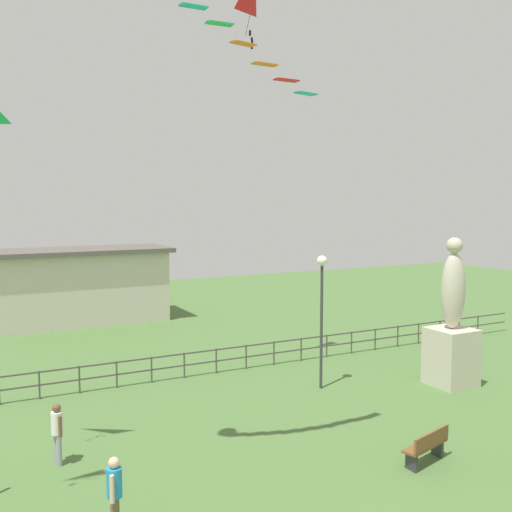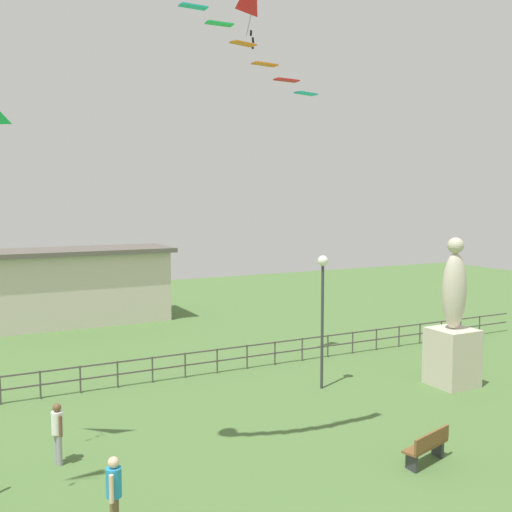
% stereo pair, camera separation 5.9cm
% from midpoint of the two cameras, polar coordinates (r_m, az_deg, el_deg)
% --- Properties ---
extents(statue_monument, '(1.45, 1.45, 5.25)m').
position_cam_midpoint_polar(statue_monument, '(22.22, 18.21, -7.17)').
color(statue_monument, beige).
rests_on(statue_monument, ground_plane).
extents(lamppost, '(0.36, 0.36, 4.66)m').
position_cam_midpoint_polar(lamppost, '(20.56, 6.25, -3.54)').
color(lamppost, '#38383D').
rests_on(lamppost, ground_plane).
extents(park_bench, '(1.56, 0.80, 0.85)m').
position_cam_midpoint_polar(park_bench, '(16.04, 16.02, -17.10)').
color(park_bench, brown).
rests_on(park_bench, ground_plane).
extents(person_2, '(0.30, 0.45, 1.62)m').
position_cam_midpoint_polar(person_2, '(12.64, -13.57, -21.12)').
color(person_2, brown).
rests_on(person_2, ground_plane).
extents(person_5, '(0.29, 0.46, 1.56)m').
position_cam_midpoint_polar(person_5, '(16.03, -18.65, -15.53)').
color(person_5, '#99999E').
rests_on(person_5, ground_plane).
extents(waterfront_railing, '(36.03, 0.06, 0.95)m').
position_cam_midpoint_polar(waterfront_railing, '(21.96, -10.17, -10.36)').
color(waterfront_railing, '#4C4742').
rests_on(waterfront_railing, ground_plane).
extents(pavilion_building, '(10.01, 3.97, 3.98)m').
position_cam_midpoint_polar(pavilion_building, '(33.04, -17.06, -2.73)').
color(pavilion_building, beige).
rests_on(pavilion_building, ground_plane).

